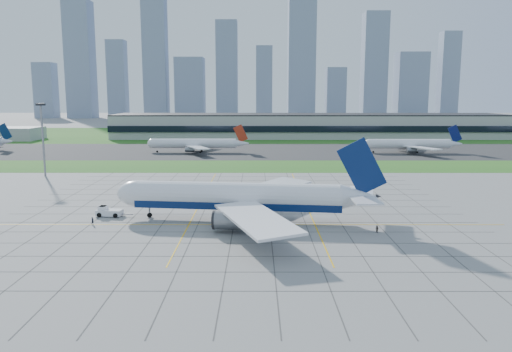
{
  "coord_description": "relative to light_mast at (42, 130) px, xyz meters",
  "views": [
    {
      "loc": [
        5.11,
        -109.41,
        28.44
      ],
      "look_at": [
        4.88,
        22.31,
        7.0
      ],
      "focal_mm": 35.0,
      "sensor_mm": 36.0,
      "label": 1
    }
  ],
  "objects": [
    {
      "name": "ground",
      "position": [
        70.0,
        -65.0,
        -16.18
      ],
      "size": [
        1400.0,
        1400.0,
        0.0
      ],
      "primitive_type": "plane",
      "color": "gray",
      "rests_on": "ground"
    },
    {
      "name": "grass_median",
      "position": [
        70.0,
        25.0,
        -16.16
      ],
      "size": [
        700.0,
        35.0,
        0.04
      ],
      "primitive_type": "cube",
      "color": "#245F1B",
      "rests_on": "ground"
    },
    {
      "name": "asphalt_taxiway",
      "position": [
        70.0,
        80.0,
        -16.15
      ],
      "size": [
        700.0,
        75.0,
        0.04
      ],
      "primitive_type": "cube",
      "color": "#383838",
      "rests_on": "ground"
    },
    {
      "name": "grass_far",
      "position": [
        70.0,
        190.0,
        -16.16
      ],
      "size": [
        700.0,
        145.0,
        0.04
      ],
      "primitive_type": "cube",
      "color": "#245F1B",
      "rests_on": "ground"
    },
    {
      "name": "apron_markings",
      "position": [
        70.43,
        -53.91,
        -16.17
      ],
      "size": [
        120.0,
        130.0,
        0.03
      ],
      "color": "#474744",
      "rests_on": "ground"
    },
    {
      "name": "terminal",
      "position": [
        110.0,
        164.87,
        -8.29
      ],
      "size": [
        260.0,
        43.0,
        15.8
      ],
      "color": "#B7B7B2",
      "rests_on": "ground"
    },
    {
      "name": "service_block",
      "position": [
        -90.0,
        145.0,
        -12.18
      ],
      "size": [
        50.0,
        25.0,
        8.0
      ],
      "primitive_type": "cube",
      "color": "#B7B7B2",
      "rests_on": "ground"
    },
    {
      "name": "light_mast",
      "position": [
        0.0,
        0.0,
        0.0
      ],
      "size": [
        2.5,
        2.5,
        25.6
      ],
      "color": "gray",
      "rests_on": "ground"
    },
    {
      "name": "city_skyline",
      "position": [
        61.29,
        455.0,
        42.91
      ],
      "size": [
        523.0,
        32.4,
        160.0
      ],
      "color": "#8191A9",
      "rests_on": "ground"
    },
    {
      "name": "airliner",
      "position": [
        71.14,
        -62.91,
        -10.87
      ],
      "size": [
        61.56,
        62.05,
        19.41
      ],
      "rotation": [
        0.0,
        0.0,
        -0.12
      ],
      "color": "white",
      "rests_on": "ground"
    },
    {
      "name": "pushback_tug",
      "position": [
        39.83,
        -59.15,
        -15.1
      ],
      "size": [
        8.87,
        3.66,
        2.44
      ],
      "rotation": [
        0.0,
        0.0,
        -0.12
      ],
      "color": "white",
      "rests_on": "ground"
    },
    {
      "name": "crew_near",
      "position": [
        38.67,
        -67.1,
        -15.32
      ],
      "size": [
        0.65,
        0.75,
        1.73
      ],
      "primitive_type": "imported",
      "rotation": [
        0.0,
        0.0,
        1.11
      ],
      "color": "black",
      "rests_on": "ground"
    },
    {
      "name": "crew_far",
      "position": [
        100.2,
        -73.56,
        -15.4
      ],
      "size": [
        0.94,
        0.96,
        1.56
      ],
      "primitive_type": "imported",
      "rotation": [
        0.0,
        0.0,
        -0.87
      ],
      "color": "black",
      "rests_on": "ground"
    },
    {
      "name": "distant_jet_1",
      "position": [
        44.23,
        74.33,
        -11.69
      ],
      "size": [
        47.98,
        42.66,
        14.08
      ],
      "color": "white",
      "rests_on": "ground"
    },
    {
      "name": "distant_jet_2",
      "position": [
        151.41,
        72.29,
        -11.69
      ],
      "size": [
        46.02,
        42.66,
        14.08
      ],
      "color": "white",
      "rests_on": "ground"
    }
  ]
}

